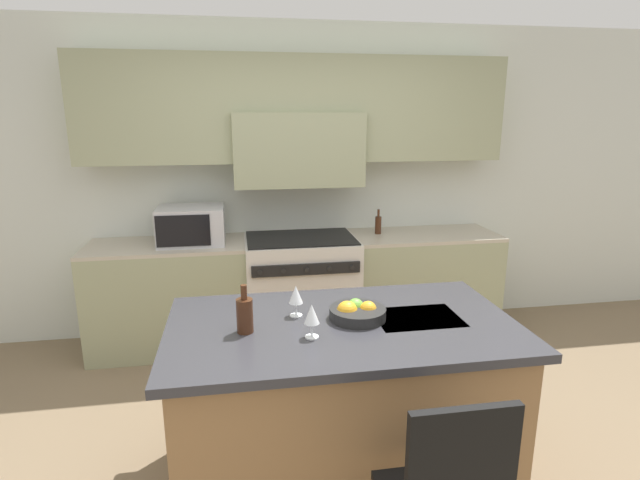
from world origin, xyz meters
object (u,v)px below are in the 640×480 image
at_px(wine_glass_far, 296,296).
at_px(wine_bottle, 245,314).
at_px(oil_bottle_on_counter, 378,225).
at_px(microwave, 191,225).
at_px(range_stove, 301,289).
at_px(wine_glass_near, 312,315).
at_px(fruit_bowl, 356,312).

bearing_deg(wine_glass_far, wine_bottle, -149.70).
relative_size(wine_bottle, oil_bottle_on_counter, 1.10).
distance_m(wine_bottle, wine_glass_far, 0.31).
bearing_deg(oil_bottle_on_counter, microwave, -177.82).
distance_m(wine_bottle, oil_bottle_on_counter, 2.22).
distance_m(range_stove, oil_bottle_on_counter, 0.88).
relative_size(wine_bottle, wine_glass_near, 1.44).
xyz_separation_m(wine_glass_far, oil_bottle_on_counter, (0.94, 1.71, -0.03)).
xyz_separation_m(range_stove, oil_bottle_on_counter, (0.70, 0.08, 0.53)).
xyz_separation_m(microwave, fruit_bowl, (0.96, -1.73, -0.12)).
xyz_separation_m(wine_glass_far, fruit_bowl, (0.31, -0.08, -0.08)).
xyz_separation_m(wine_bottle, oil_bottle_on_counter, (1.20, 1.87, -0.01)).
distance_m(wine_bottle, wine_glass_near, 0.33).
xyz_separation_m(microwave, wine_bottle, (0.39, -1.81, -0.06)).
bearing_deg(fruit_bowl, wine_glass_near, -144.31).
bearing_deg(oil_bottle_on_counter, wine_glass_far, -118.69).
relative_size(microwave, fruit_bowl, 1.80).
bearing_deg(wine_bottle, microwave, 102.17).
bearing_deg(wine_glass_near, wine_glass_far, 98.96).
height_order(microwave, wine_glass_near, microwave).
distance_m(range_stove, wine_glass_far, 1.74).
distance_m(microwave, fruit_bowl, 1.98).
distance_m(fruit_bowl, oil_bottle_on_counter, 1.90).
height_order(wine_glass_far, fruit_bowl, wine_glass_far).
bearing_deg(microwave, wine_glass_far, -68.27).
bearing_deg(wine_bottle, oil_bottle_on_counter, 57.18).
bearing_deg(wine_glass_near, fruit_bowl, 35.69).
height_order(range_stove, wine_glass_far, wine_glass_far).
relative_size(microwave, wine_glass_far, 3.14).
bearing_deg(wine_glass_far, microwave, 111.73).
height_order(wine_glass_near, oil_bottle_on_counter, oil_bottle_on_counter).
relative_size(wine_glass_far, fruit_bowl, 0.57).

